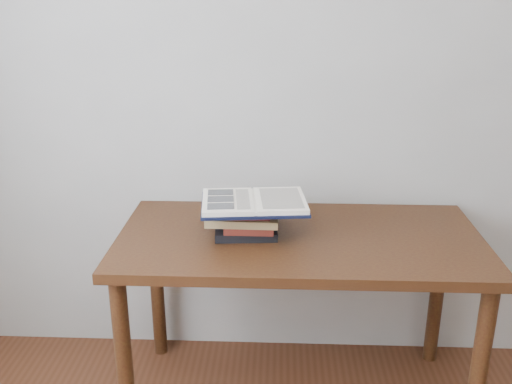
{
  "coord_description": "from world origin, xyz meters",
  "views": [
    {
      "loc": [
        -0.17,
        -0.58,
        1.61
      ],
      "look_at": [
        -0.25,
        1.28,
        0.94
      ],
      "focal_mm": 40.0,
      "sensor_mm": 36.0,
      "label": 1
    }
  ],
  "objects": [
    {
      "name": "desk",
      "position": [
        -0.09,
        1.38,
        0.63
      ],
      "size": [
        1.37,
        0.68,
        0.73
      ],
      "color": "#402810",
      "rests_on": "ground"
    },
    {
      "name": "book_stack",
      "position": [
        -0.3,
        1.37,
        0.79
      ],
      "size": [
        0.27,
        0.2,
        0.12
      ],
      "color": "black",
      "rests_on": "desk"
    },
    {
      "name": "open_book",
      "position": [
        -0.26,
        1.36,
        0.87
      ],
      "size": [
        0.41,
        0.3,
        0.03
      ],
      "rotation": [
        0.0,
        0.0,
        0.1
      ],
      "color": "black",
      "rests_on": "book_stack"
    }
  ]
}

